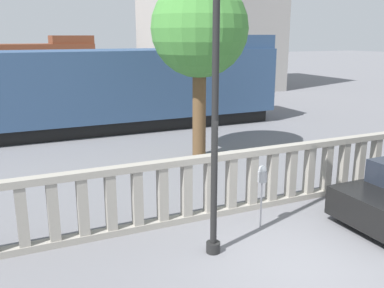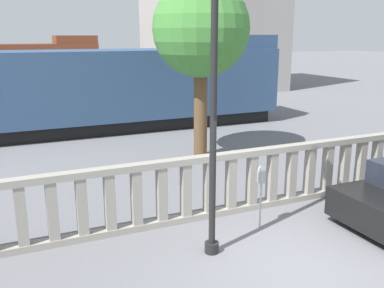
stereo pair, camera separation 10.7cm
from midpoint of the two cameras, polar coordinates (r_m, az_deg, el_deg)
The scene contains 6 objects.
ground_plane at distance 8.03m, azimuth 14.60°, elevation -15.45°, with size 160.00×160.00×0.00m, color slate.
balustrade at distance 9.64m, azimuth 5.52°, elevation -5.20°, with size 13.03×0.24×1.43m.
lamppost at distance 7.23m, azimuth 3.41°, elevation 12.43°, with size 0.37×0.37×6.03m.
parking_meter at distance 8.86m, azimuth 9.60°, elevation -4.45°, with size 0.20×0.20×1.36m.
train_near at distance 17.81m, azimuth -23.47°, elevation 6.18°, with size 23.20×2.96×3.93m.
tree_left at distance 13.72m, azimuth 1.43°, elevation 14.93°, with size 3.04×3.04×5.64m.
Camera 2 is at (-4.47, -5.37, 3.93)m, focal length 40.00 mm.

